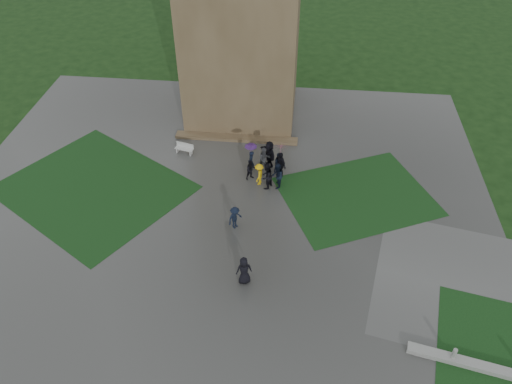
# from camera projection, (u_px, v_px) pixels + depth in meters

# --- Properties ---
(ground) EXTENTS (120.00, 120.00, 0.00)m
(ground) POSITION_uv_depth(u_px,v_px,m) (212.00, 243.00, 28.74)
(ground) COLOR black
(plaza) EXTENTS (34.00, 34.00, 0.02)m
(plaza) POSITION_uv_depth(u_px,v_px,m) (218.00, 219.00, 30.25)
(plaza) COLOR #373735
(plaza) RESTS_ON ground
(lawn_inset_left) EXTENTS (14.10, 13.46, 0.01)m
(lawn_inset_left) POSITION_uv_depth(u_px,v_px,m) (94.00, 188.00, 32.44)
(lawn_inset_left) COLOR black
(lawn_inset_left) RESTS_ON plaza
(lawn_inset_right) EXTENTS (11.12, 10.15, 0.01)m
(lawn_inset_right) POSITION_uv_depth(u_px,v_px,m) (356.00, 196.00, 31.85)
(lawn_inset_right) COLOR black
(lawn_inset_right) RESTS_ON plaza
(tower_plinth) EXTENTS (9.00, 0.80, 0.22)m
(tower_plinth) POSITION_uv_depth(u_px,v_px,m) (236.00, 138.00, 36.71)
(tower_plinth) COLOR brown
(tower_plinth) RESTS_ON plaza
(bench) EXTENTS (1.38, 0.73, 0.76)m
(bench) POSITION_uv_depth(u_px,v_px,m) (184.00, 148.00, 35.22)
(bench) COLOR beige
(bench) RESTS_ON plaza
(visitor_cluster) EXTENTS (2.95, 3.86, 2.49)m
(visitor_cluster) POSITION_uv_depth(u_px,v_px,m) (269.00, 162.00, 32.86)
(visitor_cluster) COLOR black
(visitor_cluster) RESTS_ON plaza
(pedestrian_mid) EXTENTS (1.00, 1.07, 1.50)m
(pedestrian_mid) POSITION_uv_depth(u_px,v_px,m) (235.00, 218.00, 29.22)
(pedestrian_mid) COLOR black
(pedestrian_mid) RESTS_ON plaza
(pedestrian_near) EXTENTS (1.00, 0.83, 1.75)m
(pedestrian_near) POSITION_uv_depth(u_px,v_px,m) (244.00, 270.00, 25.96)
(pedestrian_near) COLOR black
(pedestrian_near) RESTS_ON plaza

